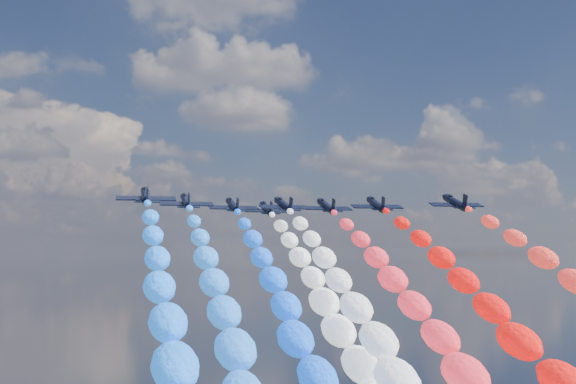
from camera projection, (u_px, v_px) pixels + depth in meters
name	position (u px, v px, depth m)	size (l,w,h in m)	color
jet_0	(146.00, 196.00, 126.03)	(9.65, 12.94, 2.85)	black
jet_1	(186.00, 202.00, 139.62)	(9.65, 12.94, 2.85)	black
jet_2	(233.00, 205.00, 150.88)	(9.65, 12.94, 2.85)	black
trail_2	(306.00, 382.00, 94.55)	(6.37, 107.87, 53.44)	#1153FB
jet_3	(284.00, 205.00, 149.01)	(9.65, 12.94, 2.85)	black
trail_3	(389.00, 384.00, 92.68)	(6.37, 107.87, 53.44)	silver
jet_4	(267.00, 209.00, 161.06)	(9.65, 12.94, 2.85)	black
trail_4	(351.00, 369.00, 104.73)	(6.37, 107.87, 53.44)	white
jet_5	(326.00, 206.00, 153.15)	(9.65, 12.94, 2.85)	black
trail_5	(452.00, 379.00, 96.82)	(6.37, 107.87, 53.44)	#F5283A
jet_6	(376.00, 204.00, 147.64)	(9.65, 12.94, 2.85)	black
jet_7	(455.00, 202.00, 142.12)	(9.65, 12.94, 2.85)	black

